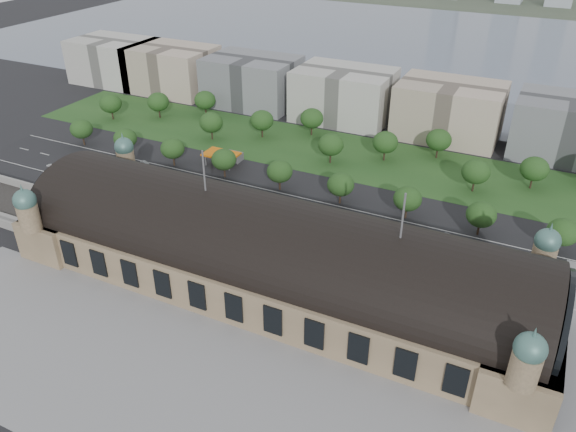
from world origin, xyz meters
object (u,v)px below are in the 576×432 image
at_px(traffic_car_1, 145,163).
at_px(traffic_car_5, 448,236).
at_px(traffic_car_4, 356,229).
at_px(parked_car_0, 106,192).
at_px(parked_car_6, 235,220).
at_px(bus_east, 438,258).
at_px(bus_mid, 358,246).
at_px(traffic_car_3, 237,193).
at_px(parked_car_2, 149,201).
at_px(parked_car_3, 193,217).
at_px(bus_west, 262,221).
at_px(parked_car_4, 239,225).
at_px(parked_car_1, 160,203).
at_px(parked_car_5, 174,210).
at_px(petrol_station, 228,156).
at_px(traffic_car_2, 173,183).
at_px(traffic_car_0, 51,165).

xyz_separation_m(traffic_car_1, traffic_car_5, (123.56, -2.26, 0.10)).
bearing_deg(traffic_car_4, parked_car_0, -78.82).
relative_size(parked_car_6, bus_east, 0.45).
height_order(traffic_car_1, traffic_car_4, traffic_car_4).
distance_m(traffic_car_4, bus_mid, 11.58).
height_order(traffic_car_3, parked_car_2, traffic_car_3).
bearing_deg(bus_mid, parked_car_3, 90.31).
bearing_deg(parked_car_0, bus_mid, 70.89).
bearing_deg(traffic_car_1, parked_car_6, -106.38).
distance_m(traffic_car_3, bus_west, 23.99).
distance_m(parked_car_4, parked_car_6, 3.41).
height_order(parked_car_1, bus_east, bus_east).
relative_size(parked_car_2, parked_car_5, 0.91).
bearing_deg(traffic_car_5, traffic_car_4, 114.10).
distance_m(parked_car_3, bus_east, 81.71).
distance_m(parked_car_4, parked_car_5, 25.38).
xyz_separation_m(parked_car_2, bus_west, (43.87, 3.67, 1.14)).
bearing_deg(parked_car_1, parked_car_2, -114.64).
bearing_deg(parked_car_5, traffic_car_5, 65.92).
relative_size(petrol_station, traffic_car_5, 3.13).
distance_m(traffic_car_2, bus_mid, 79.14).
bearing_deg(traffic_car_3, traffic_car_5, -85.44).
distance_m(traffic_car_4, bus_east, 29.15).
relative_size(traffic_car_3, parked_car_4, 1.38).
relative_size(petrol_station, parked_car_2, 3.01).
relative_size(traffic_car_4, parked_car_5, 0.76).
height_order(traffic_car_1, parked_car_6, parked_car_6).
relative_size(traffic_car_1, parked_car_3, 1.00).
bearing_deg(parked_car_2, parked_car_5, 44.18).
xyz_separation_m(traffic_car_5, parked_car_0, (-119.88, -24.92, -0.08)).
distance_m(traffic_car_1, parked_car_6, 61.60).
bearing_deg(traffic_car_4, parked_car_6, -70.57).
bearing_deg(traffic_car_2, traffic_car_5, 87.86).
xyz_separation_m(traffic_car_2, bus_east, (102.22, -7.42, 1.04)).
bearing_deg(traffic_car_1, parked_car_0, -165.96).
distance_m(traffic_car_1, traffic_car_2, 23.82).
bearing_deg(bus_mid, parked_car_2, 87.03).
height_order(traffic_car_1, traffic_car_5, traffic_car_5).
bearing_deg(bus_east, traffic_car_3, 80.92).
distance_m(parked_car_2, parked_car_3, 20.64).
bearing_deg(bus_west, parked_car_0, 93.20).
relative_size(traffic_car_5, bus_mid, 0.36).
relative_size(parked_car_0, parked_car_4, 0.97).
bearing_deg(parked_car_6, parked_car_2, -116.01).
relative_size(parked_car_4, bus_mid, 0.33).
bearing_deg(parked_car_6, parked_car_5, -110.77).
distance_m(parked_car_2, bus_mid, 77.76).
distance_m(parked_car_4, bus_west, 7.75).
xyz_separation_m(traffic_car_4, bus_mid, (4.45, -10.63, 1.08)).
height_order(traffic_car_0, parked_car_5, parked_car_5).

